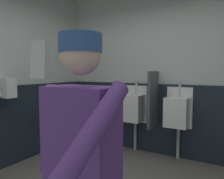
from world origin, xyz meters
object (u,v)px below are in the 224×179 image
object	(u,v)px
urinal_left	(133,107)
hand_dryer	(6,88)
urinal_middle	(177,112)
person	(81,152)
cell_phone	(40,60)

from	to	relation	value
urinal_left	hand_dryer	world-z (taller)	hand_dryer
urinal_middle	person	size ratio (longest dim) A/B	0.77
urinal_left	urinal_middle	bearing A→B (deg)	0.00
person	hand_dryer	world-z (taller)	person
cell_phone	hand_dryer	bearing A→B (deg)	147.98
urinal_left	person	xyz separation A→B (m)	(0.81, -2.45, 0.17)
urinal_left	urinal_middle	world-z (taller)	same
person	hand_dryer	distance (m)	2.25
urinal_middle	person	world-z (taller)	person
urinal_left	cell_phone	world-z (taller)	cell_phone
person	urinal_left	bearing A→B (deg)	108.38
urinal_middle	person	bearing A→B (deg)	-88.53
urinal_middle	urinal_left	bearing A→B (deg)	180.00
urinal_left	hand_dryer	bearing A→B (deg)	-128.81
hand_dryer	urinal_left	bearing A→B (deg)	51.19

